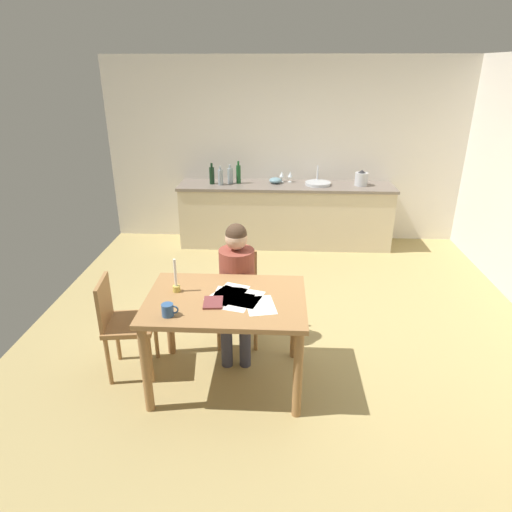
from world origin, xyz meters
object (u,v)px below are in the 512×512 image
object	(u,v)px
sink_unit	(318,183)
bottle_oil	(212,175)
candlestick	(176,283)
bottle_wine_red	(230,176)
mixing_bowl	(275,180)
bottle_vinegar	(221,177)
dining_table	(226,312)
chair_side_empty	(122,322)
coffee_mug	(168,310)
wine_glass_by_kettle	(282,174)
wine_glass_near_sink	(290,175)
book_magazine	(213,303)
person_seated	(237,281)
bottle_sauce	(238,174)
stovetop_kettle	(361,179)
chair_at_table	(238,293)

from	to	relation	value
sink_unit	bottle_oil	distance (m)	1.51
candlestick	bottle_wine_red	world-z (taller)	bottle_wine_red
mixing_bowl	bottle_oil	bearing A→B (deg)	-174.60
bottle_vinegar	bottle_wine_red	bearing A→B (deg)	34.47
dining_table	chair_side_empty	xyz separation A→B (m)	(-0.88, 0.09, -0.17)
chair_side_empty	bottle_wine_red	xyz separation A→B (m)	(0.58, 3.11, 0.52)
coffee_mug	sink_unit	distance (m)	3.71
chair_side_empty	wine_glass_by_kettle	bearing A→B (deg)	67.84
candlestick	wine_glass_near_sink	bearing A→B (deg)	73.47
book_magazine	wine_glass_by_kettle	world-z (taller)	wine_glass_by_kettle
person_seated	chair_side_empty	world-z (taller)	person_seated
bottle_sauce	stovetop_kettle	xyz separation A→B (m)	(1.73, -0.04, -0.04)
person_seated	book_magazine	world-z (taller)	person_seated
chair_at_table	wine_glass_by_kettle	bearing A→B (deg)	81.28
dining_table	candlestick	xyz separation A→B (m)	(-0.40, 0.09, 0.20)
wine_glass_near_sink	wine_glass_by_kettle	world-z (taller)	same
coffee_mug	chair_side_empty	bearing A→B (deg)	143.45
wine_glass_near_sink	wine_glass_by_kettle	xyz separation A→B (m)	(-0.12, 0.00, 0.00)
person_seated	mixing_bowl	xyz separation A→B (m)	(0.31, 2.72, 0.26)
dining_table	book_magazine	bearing A→B (deg)	-134.58
bottle_vinegar	coffee_mug	bearing A→B (deg)	-89.25
candlestick	wine_glass_by_kettle	world-z (taller)	candlestick
candlestick	person_seated	bearing A→B (deg)	44.56
sink_unit	bottle_sauce	size ratio (longest dim) A/B	1.14
stovetop_kettle	wine_glass_near_sink	bearing A→B (deg)	171.40
candlestick	dining_table	bearing A→B (deg)	-13.05
wine_glass_near_sink	bottle_vinegar	bearing A→B (deg)	-167.37
bottle_sauce	stovetop_kettle	world-z (taller)	bottle_sauce
chair_side_empty	bottle_sauce	world-z (taller)	bottle_sauce
dining_table	bottle_sauce	size ratio (longest dim) A/B	3.94
chair_side_empty	mixing_bowl	xyz separation A→B (m)	(1.23, 3.16, 0.45)
wine_glass_by_kettle	bottle_oil	bearing A→B (deg)	-170.35
dining_table	wine_glass_by_kettle	bearing A→B (deg)	82.54
candlestick	wine_glass_by_kettle	size ratio (longest dim) A/B	1.83
mixing_bowl	wine_glass_near_sink	world-z (taller)	wine_glass_near_sink
person_seated	bottle_wine_red	xyz separation A→B (m)	(-0.33, 2.67, 0.33)
bottle_sauce	bottle_oil	bearing A→B (deg)	-171.53
coffee_mug	candlestick	size ratio (longest dim) A/B	0.44
bottle_sauce	wine_glass_near_sink	world-z (taller)	bottle_sauce
chair_side_empty	coffee_mug	distance (m)	0.71
coffee_mug	wine_glass_near_sink	size ratio (longest dim) A/B	0.81
person_seated	book_magazine	bearing A→B (deg)	-101.10
stovetop_kettle	wine_glass_near_sink	size ratio (longest dim) A/B	1.43
dining_table	bottle_vinegar	world-z (taller)	bottle_vinegar
chair_at_table	person_seated	distance (m)	0.25
dining_table	candlestick	bearing A→B (deg)	166.95
bottle_vinegar	bottle_sauce	distance (m)	0.27
chair_side_empty	candlestick	distance (m)	0.61
chair_at_table	candlestick	xyz separation A→B (m)	(-0.43, -0.58, 0.39)
coffee_mug	book_magazine	world-z (taller)	coffee_mug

